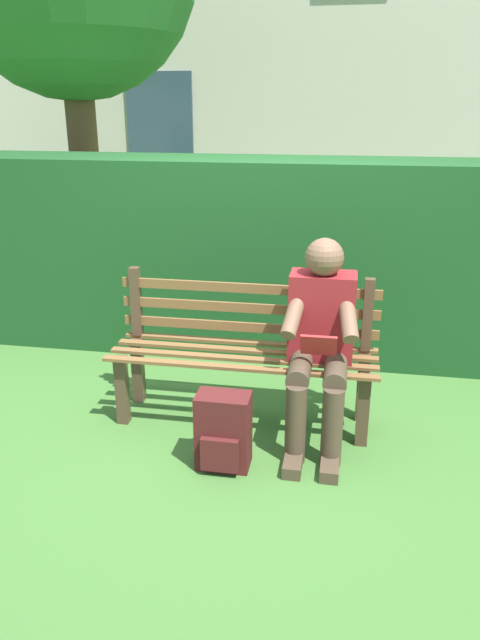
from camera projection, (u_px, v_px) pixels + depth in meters
ground at (243, 420)px, 3.86m from camera, size 60.00×60.00×0.00m
park_bench at (245, 349)px, 3.76m from camera, size 1.63×0.46×0.92m
person_seated at (320, 338)px, 3.47m from camera, size 0.44×0.73×1.19m
hedge_backdrop at (307, 255)px, 4.71m from camera, size 6.14×0.81×1.61m
building_facade at (352, 21)px, 8.75m from camera, size 9.74×3.31×5.99m
backpack at (223, 432)px, 3.31m from camera, size 0.29×0.25×0.43m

